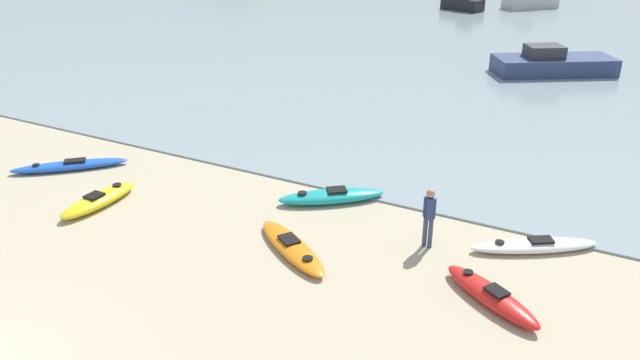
% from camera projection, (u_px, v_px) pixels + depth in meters
% --- Properties ---
extents(bay_water, '(160.00, 70.00, 0.06)m').
position_uv_depth(bay_water, '(514.00, 12.00, 47.49)').
color(bay_water, gray).
rests_on(bay_water, ground_plane).
extents(kayak_on_sand_0, '(2.99, 2.89, 0.31)m').
position_uv_depth(kayak_on_sand_0, '(70.00, 166.00, 19.79)').
color(kayak_on_sand_0, blue).
rests_on(kayak_on_sand_0, ground_plane).
extents(kayak_on_sand_1, '(3.01, 2.26, 0.31)m').
position_uv_depth(kayak_on_sand_1, '(534.00, 245.00, 15.22)').
color(kayak_on_sand_1, white).
rests_on(kayak_on_sand_1, ground_plane).
extents(kayak_on_sand_2, '(2.84, 2.47, 0.39)m').
position_uv_depth(kayak_on_sand_2, '(331.00, 196.00, 17.65)').
color(kayak_on_sand_2, teal).
rests_on(kayak_on_sand_2, ground_plane).
extents(kayak_on_sand_3, '(2.93, 2.26, 0.30)m').
position_uv_depth(kayak_on_sand_3, '(292.00, 247.00, 15.17)').
color(kayak_on_sand_3, orange).
rests_on(kayak_on_sand_3, ground_plane).
extents(kayak_on_sand_4, '(2.59, 1.94, 0.41)m').
position_uv_depth(kayak_on_sand_4, '(491.00, 295.00, 13.22)').
color(kayak_on_sand_4, red).
rests_on(kayak_on_sand_4, ground_plane).
extents(kayak_on_sand_5, '(0.77, 2.61, 0.39)m').
position_uv_depth(kayak_on_sand_5, '(99.00, 200.00, 17.45)').
color(kayak_on_sand_5, yellow).
rests_on(kayak_on_sand_5, ground_plane).
extents(person_near_waterline, '(0.32, 0.27, 1.56)m').
position_uv_depth(person_near_waterline, '(429.00, 214.00, 15.08)').
color(person_near_waterline, '#384260').
rests_on(person_near_waterline, ground_plane).
extents(moored_boat_0, '(5.95, 4.86, 1.39)m').
position_uv_depth(moored_boat_0, '(553.00, 64.00, 30.33)').
color(moored_boat_0, navy).
rests_on(moored_boat_0, bay_water).
extents(moored_boat_1, '(4.05, 4.19, 1.73)m').
position_uv_depth(moored_boat_1, '(530.00, 0.00, 48.56)').
color(moored_boat_1, '#B2B2B7').
rests_on(moored_boat_1, bay_water).
extents(moored_boat_2, '(3.37, 2.27, 1.48)m').
position_uv_depth(moored_boat_2, '(463.00, 3.00, 47.78)').
color(moored_boat_2, black).
rests_on(moored_boat_2, bay_water).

